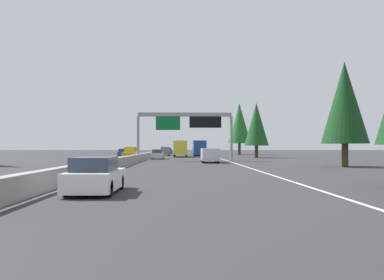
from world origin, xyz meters
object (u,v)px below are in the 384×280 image
conifer_right_far (239,123)px  oncoming_far (130,153)px  minivan_distant_b (210,155)px  sedan_mid_right (169,151)px  box_truck_mid_left (180,148)px  bus_far_center (199,147)px  conifer_right_near (345,103)px  sedan_mid_center (157,155)px  sign_gantry_overhead (186,122)px  oncoming_near (123,153)px  pickup_distant_a (165,151)px  sedan_near_right (96,176)px  sedan_far_left (181,151)px  conifer_right_mid (256,124)px

conifer_right_far → oncoming_far: bearing=144.4°
minivan_distant_b → sedan_mid_right: 61.59m
box_truck_mid_left → conifer_right_far: 26.93m
bus_far_center → conifer_right_near: bearing=-165.6°
conifer_right_near → bus_far_center: bearing=14.4°
bus_far_center → sedan_mid_center: bearing=162.3°
sign_gantry_overhead → oncoming_near: 32.36m
bus_far_center → pickup_distant_a: bearing=82.5°
box_truck_mid_left → sedan_near_right: bearing=176.9°
oncoming_far → conifer_right_near: size_ratio=0.56×
minivan_distant_b → pickup_distant_a: pickup_distant_a is taller
sedan_mid_center → conifer_right_far: size_ratio=0.36×
sedan_near_right → box_truck_mid_left: bearing=-3.1°
sedan_mid_right → oncoming_near: size_ratio=1.00×
conifer_right_near → conifer_right_far: 58.95m
sedan_mid_right → box_truck_mid_left: bearing=-174.4°
bus_far_center → conifer_right_far: 16.89m
sedan_far_left → conifer_right_mid: size_ratio=0.46×
sign_gantry_overhead → minivan_distant_b: sign_gantry_overhead is taller
sedan_mid_right → oncoming_far: 43.35m
sign_gantry_overhead → sedan_mid_right: 56.00m
minivan_distant_b → oncoming_far: size_ratio=0.89×
oncoming_near → conifer_right_far: bearing=118.5°
bus_far_center → sedan_mid_center: 23.85m
sign_gantry_overhead → conifer_right_near: size_ratio=1.27×
minivan_distant_b → box_truck_mid_left: box_truck_mid_left is taller
pickup_distant_a → bus_far_center: bearing=-97.5°
sedan_near_right → sedan_far_left: 101.46m
sedan_far_left → oncoming_near: bearing=161.6°
sedan_mid_center → sedan_mid_right: size_ratio=1.00×
sedan_near_right → box_truck_mid_left: box_truck_mid_left is taller
sedan_far_left → sedan_mid_right: bearing=159.5°
sedan_mid_center → pickup_distant_a: bearing=-0.4°
bus_far_center → conifer_right_mid: size_ratio=1.22×
pickup_distant_a → conifer_right_mid: bearing=-134.8°
box_truck_mid_left → bus_far_center: (10.08, -3.81, 0.11)m
minivan_distant_b → sign_gantry_overhead: bearing=26.6°
box_truck_mid_left → oncoming_far: (-8.62, 8.11, -0.70)m
sedan_mid_center → box_truck_mid_left: bearing=-15.2°
sign_gantry_overhead → bus_far_center: size_ratio=1.10×
minivan_distant_b → bus_far_center: bearing=-0.3°
sedan_mid_right → conifer_right_far: conifer_right_far is taller
oncoming_far → conifer_right_mid: 21.99m
oncoming_near → conifer_right_near: (-44.95, -27.48, 5.38)m
sedan_near_right → conifer_right_mid: conifer_right_mid is taller
oncoming_near → conifer_right_far: conifer_right_far is taller
conifer_right_near → conifer_right_mid: bearing=4.9°
sedan_near_right → bus_far_center: bearing=-5.8°
box_truck_mid_left → conifer_right_near: size_ratio=0.85×
pickup_distant_a → oncoming_near: pickup_distant_a is taller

